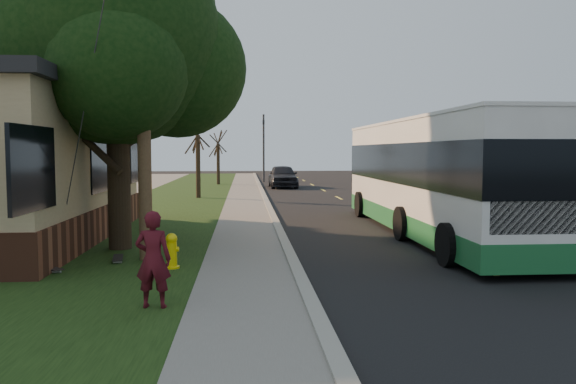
{
  "coord_description": "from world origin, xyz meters",
  "views": [
    {
      "loc": [
        -1.07,
        -11.79,
        2.52
      ],
      "look_at": [
        0.02,
        2.19,
        1.5
      ],
      "focal_mm": 35.0,
      "sensor_mm": 36.0,
      "label": 1
    }
  ],
  "objects_px": {
    "skateboarder": "(153,259)",
    "skateboard_main": "(118,258)",
    "fire_hydrant": "(172,251)",
    "bare_tree_far": "(218,158)",
    "distant_car": "(283,176)",
    "skateboard_spare": "(48,268)",
    "leafy_tree": "(119,44)",
    "bare_tree_near": "(198,158)",
    "transit_bus": "(436,174)",
    "dumpster": "(25,205)",
    "traffic_signal": "(264,143)",
    "utility_pole": "(142,56)"
  },
  "relations": [
    {
      "from": "utility_pole",
      "to": "distant_car",
      "type": "bearing_deg",
      "value": 79.36
    },
    {
      "from": "traffic_signal",
      "to": "skateboard_main",
      "type": "relative_size",
      "value": 6.3
    },
    {
      "from": "leafy_tree",
      "to": "skateboarder",
      "type": "height_order",
      "value": "leafy_tree"
    },
    {
      "from": "bare_tree_far",
      "to": "traffic_signal",
      "type": "height_order",
      "value": "traffic_signal"
    },
    {
      "from": "leafy_tree",
      "to": "fire_hydrant",
      "type": "bearing_deg",
      "value": -59.33
    },
    {
      "from": "utility_pole",
      "to": "transit_bus",
      "type": "xyz_separation_m",
      "value": [
        7.99,
        3.65,
        -2.8
      ]
    },
    {
      "from": "skateboard_main",
      "to": "skateboarder",
      "type": "bearing_deg",
      "value": -70.09
    },
    {
      "from": "skateboarder",
      "to": "distant_car",
      "type": "height_order",
      "value": "skateboarder"
    },
    {
      "from": "transit_bus",
      "to": "leafy_tree",
      "type": "bearing_deg",
      "value": -167.3
    },
    {
      "from": "bare_tree_near",
      "to": "skateboard_main",
      "type": "height_order",
      "value": "bare_tree_near"
    },
    {
      "from": "traffic_signal",
      "to": "skateboarder",
      "type": "xyz_separation_m",
      "value": [
        -3.0,
        -36.99,
        -2.33
      ]
    },
    {
      "from": "skateboarder",
      "to": "bare_tree_near",
      "type": "bearing_deg",
      "value": -82.2
    },
    {
      "from": "leafy_tree",
      "to": "skateboard_main",
      "type": "distance_m",
      "value": 5.34
    },
    {
      "from": "skateboarder",
      "to": "dumpster",
      "type": "distance_m",
      "value": 12.96
    },
    {
      "from": "bare_tree_near",
      "to": "skateboarder",
      "type": "distance_m",
      "value": 21.05
    },
    {
      "from": "skateboard_main",
      "to": "distant_car",
      "type": "distance_m",
      "value": 26.69
    },
    {
      "from": "bare_tree_far",
      "to": "skateboard_main",
      "type": "xyz_separation_m",
      "value": [
        -0.91,
        -29.09,
        -1.87
      ]
    },
    {
      "from": "utility_pole",
      "to": "dumpster",
      "type": "bearing_deg",
      "value": 126.24
    },
    {
      "from": "leafy_tree",
      "to": "distant_car",
      "type": "bearing_deg",
      "value": 76.71
    },
    {
      "from": "traffic_signal",
      "to": "utility_pole",
      "type": "bearing_deg",
      "value": -96.58
    },
    {
      "from": "traffic_signal",
      "to": "dumpster",
      "type": "height_order",
      "value": "traffic_signal"
    },
    {
      "from": "utility_pole",
      "to": "skateboard_main",
      "type": "distance_m",
      "value": 4.54
    },
    {
      "from": "fire_hydrant",
      "to": "bare_tree_far",
      "type": "relative_size",
      "value": 0.18
    },
    {
      "from": "skateboard_main",
      "to": "leafy_tree",
      "type": "bearing_deg",
      "value": 98.49
    },
    {
      "from": "bare_tree_far",
      "to": "skateboard_spare",
      "type": "relative_size",
      "value": 5.21
    },
    {
      "from": "skateboarder",
      "to": "dumpster",
      "type": "bearing_deg",
      "value": -56.25
    },
    {
      "from": "utility_pole",
      "to": "distant_car",
      "type": "relative_size",
      "value": 1.95
    },
    {
      "from": "traffic_signal",
      "to": "skateboard_main",
      "type": "bearing_deg",
      "value": -97.59
    },
    {
      "from": "bare_tree_near",
      "to": "traffic_signal",
      "type": "distance_m",
      "value": 16.52
    },
    {
      "from": "utility_pole",
      "to": "bare_tree_near",
      "type": "relative_size",
      "value": 2.11
    },
    {
      "from": "bare_tree_far",
      "to": "transit_bus",
      "type": "relative_size",
      "value": 0.32
    },
    {
      "from": "bare_tree_near",
      "to": "dumpster",
      "type": "bearing_deg",
      "value": -118.48
    },
    {
      "from": "skateboard_spare",
      "to": "distant_car",
      "type": "height_order",
      "value": "distant_car"
    },
    {
      "from": "bare_tree_near",
      "to": "skateboard_main",
      "type": "distance_m",
      "value": 17.22
    },
    {
      "from": "traffic_signal",
      "to": "transit_bus",
      "type": "bearing_deg",
      "value": -81.9
    },
    {
      "from": "skateboard_main",
      "to": "skateboard_spare",
      "type": "relative_size",
      "value": 1.13
    },
    {
      "from": "utility_pole",
      "to": "dumpster",
      "type": "distance_m",
      "value": 9.98
    },
    {
      "from": "distant_car",
      "to": "skateboard_spare",
      "type": "bearing_deg",
      "value": -104.57
    },
    {
      "from": "skateboard_spare",
      "to": "utility_pole",
      "type": "bearing_deg",
      "value": 31.18
    },
    {
      "from": "fire_hydrant",
      "to": "bare_tree_far",
      "type": "height_order",
      "value": "bare_tree_far"
    },
    {
      "from": "skateboarder",
      "to": "skateboard_main",
      "type": "height_order",
      "value": "skateboarder"
    },
    {
      "from": "distant_car",
      "to": "transit_bus",
      "type": "bearing_deg",
      "value": -82.85
    },
    {
      "from": "skateboarder",
      "to": "traffic_signal",
      "type": "bearing_deg",
      "value": -89.57
    },
    {
      "from": "traffic_signal",
      "to": "dumpster",
      "type": "distance_m",
      "value": 27.34
    },
    {
      "from": "skateboarder",
      "to": "distant_car",
      "type": "relative_size",
      "value": 0.33
    },
    {
      "from": "leafy_tree",
      "to": "skateboard_spare",
      "type": "relative_size",
      "value": 10.08
    },
    {
      "from": "bare_tree_far",
      "to": "skateboarder",
      "type": "height_order",
      "value": "bare_tree_far"
    },
    {
      "from": "traffic_signal",
      "to": "skateboard_main",
      "type": "distance_m",
      "value": 33.52
    },
    {
      "from": "leafy_tree",
      "to": "transit_bus",
      "type": "distance_m",
      "value": 9.67
    },
    {
      "from": "bare_tree_far",
      "to": "dumpster",
      "type": "bearing_deg",
      "value": -104.82
    }
  ]
}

